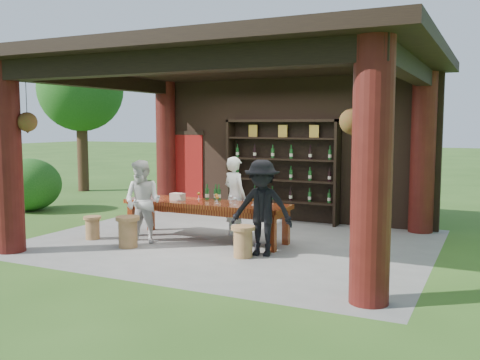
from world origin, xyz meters
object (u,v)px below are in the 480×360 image
at_px(stool_near_left, 128,231).
at_px(stool_near_right, 243,241).
at_px(guest_woman, 143,202).
at_px(wine_shelf, 282,171).
at_px(tasting_table, 206,208).
at_px(napkin_basket, 178,197).
at_px(guest_man, 262,208).
at_px(host, 235,197).
at_px(stool_far_left, 93,227).

height_order(stool_near_left, stool_near_right, stool_near_left).
bearing_deg(guest_woman, wine_shelf, 60.83).
relative_size(wine_shelf, guest_woman, 1.70).
height_order(stool_near_left, guest_woman, guest_woman).
bearing_deg(wine_shelf, tasting_table, -102.95).
xyz_separation_m(wine_shelf, napkin_basket, (-1.18, -2.60, -0.36)).
distance_m(guest_woman, guest_man, 2.42).
distance_m(stool_near_right, guest_woman, 2.25).
relative_size(host, napkin_basket, 6.14).
bearing_deg(stool_near_left, wine_shelf, 67.10).
xyz_separation_m(stool_near_right, stool_far_left, (-3.27, 0.02, -0.04)).
bearing_deg(wine_shelf, guest_man, -74.53).
distance_m(wine_shelf, guest_woman, 3.62).
distance_m(stool_near_right, host, 1.82).
relative_size(stool_far_left, guest_man, 0.27).
bearing_deg(tasting_table, stool_near_left, -130.04).
relative_size(wine_shelf, host, 1.67).
distance_m(stool_near_left, stool_far_left, 1.10).
bearing_deg(host, stool_far_left, 56.29).
distance_m(stool_near_right, guest_man, 0.64).
relative_size(host, guest_woman, 1.02).
xyz_separation_m(stool_near_right, guest_man, (0.23, 0.26, 0.54)).
xyz_separation_m(tasting_table, stool_near_left, (-0.98, -1.16, -0.33)).
height_order(tasting_table, stool_far_left, tasting_table).
xyz_separation_m(tasting_table, napkin_basket, (-0.60, -0.07, 0.19)).
bearing_deg(guest_woman, napkin_basket, 57.40).
distance_m(stool_far_left, guest_man, 3.56).
bearing_deg(tasting_table, wine_shelf, 77.05).
distance_m(host, guest_man, 1.67).
bearing_deg(napkin_basket, tasting_table, 6.87).
distance_m(wine_shelf, host, 2.00).
bearing_deg(host, napkin_basket, 59.40).
relative_size(wine_shelf, tasting_table, 0.80).
relative_size(stool_far_left, napkin_basket, 1.74).
bearing_deg(guest_woman, stool_near_right, -8.82).
height_order(wine_shelf, host, wine_shelf).
height_order(wine_shelf, guest_man, wine_shelf).
distance_m(wine_shelf, stool_far_left, 4.41).
bearing_deg(tasting_table, host, 59.88).
height_order(guest_woman, guest_man, guest_man).
relative_size(wine_shelf, stool_near_left, 4.69).
bearing_deg(stool_near_left, guest_man, 11.88).
bearing_deg(guest_man, stool_near_left, -177.19).
xyz_separation_m(guest_man, napkin_basket, (-2.06, 0.58, -0.00)).
bearing_deg(guest_man, stool_near_right, -140.27).
bearing_deg(wine_shelf, guest_woman, -115.26).
bearing_deg(wine_shelf, stool_near_left, -112.90).
height_order(stool_near_left, napkin_basket, napkin_basket).
distance_m(tasting_table, host, 0.69).
distance_m(stool_near_left, napkin_basket, 1.27).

